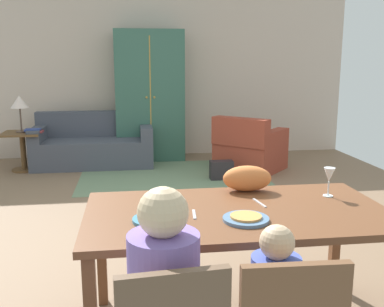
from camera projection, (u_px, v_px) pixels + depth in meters
name	position (u px, v px, depth m)	size (l,w,h in m)	color
ground_plane	(174.00, 216.00, 4.73)	(6.67, 6.41, 0.02)	#80644B
back_wall	(155.00, 77.00, 7.62)	(6.67, 0.10, 2.70)	beige
dining_table	(238.00, 222.00, 2.58)	(1.75, 0.94, 0.76)	brown
plate_near_man	(156.00, 219.00, 2.38)	(0.25, 0.25, 0.02)	teal
pizza_near_man	(156.00, 217.00, 2.38)	(0.17, 0.17, 0.01)	gold
plate_near_child	(246.00, 219.00, 2.39)	(0.25, 0.25, 0.02)	#557AA0
pizza_near_child	(246.00, 216.00, 2.38)	(0.17, 0.17, 0.01)	#DB9247
wine_glass	(329.00, 176.00, 2.80)	(0.07, 0.07, 0.19)	silver
fork	(194.00, 214.00, 2.48)	(0.02, 0.15, 0.01)	silver
knife	(259.00, 203.00, 2.68)	(0.01, 0.17, 0.01)	silver
cat	(247.00, 178.00, 2.92)	(0.32, 0.16, 0.17)	orange
area_rug	(172.00, 175.00, 6.38)	(2.60, 1.80, 0.01)	slate
couch	(94.00, 146.00, 7.00)	(1.82, 0.86, 0.82)	#464A56
armchair	(249.00, 149.00, 6.63)	(1.21, 1.21, 0.82)	#963A28
armoire	(150.00, 96.00, 7.28)	(1.10, 0.59, 2.10)	#346050
side_table	(23.00, 146.00, 6.60)	(0.56, 0.56, 0.58)	brown
table_lamp	(19.00, 103.00, 6.47)	(0.26, 0.26, 0.54)	brown
book_lower	(35.00, 132.00, 6.53)	(0.22, 0.16, 0.03)	#903439
book_upper	(33.00, 130.00, 6.53)	(0.22, 0.16, 0.03)	#2E4289
handbag	(221.00, 170.00, 6.15)	(0.32, 0.16, 0.26)	#282327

